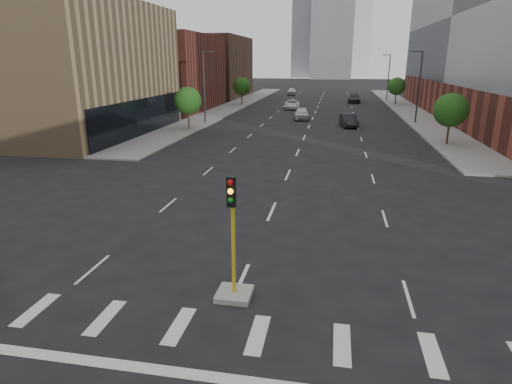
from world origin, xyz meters
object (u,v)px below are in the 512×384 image
(car_near_left, at_px, (301,113))
(car_deep_right, at_px, (354,98))
(car_distant, at_px, (292,91))
(median_traffic_signal, at_px, (234,272))
(car_far_left, at_px, (292,105))
(car_mid_right, at_px, (349,120))

(car_near_left, distance_m, car_deep_right, 27.97)
(car_deep_right, xyz_separation_m, car_distant, (-13.97, 17.74, 0.02))
(median_traffic_signal, bearing_deg, car_distant, 94.55)
(car_deep_right, bearing_deg, car_far_left, -127.79)
(car_near_left, bearing_deg, car_mid_right, -47.90)
(car_mid_right, height_order, car_deep_right, car_deep_right)
(car_near_left, bearing_deg, median_traffic_signal, -93.47)
(car_far_left, bearing_deg, car_deep_right, 46.25)
(median_traffic_signal, xyz_separation_m, car_mid_right, (4.85, 41.91, -0.17))
(car_far_left, xyz_separation_m, car_deep_right, (10.80, 13.54, 0.08))
(median_traffic_signal, height_order, car_near_left, median_traffic_signal)
(car_mid_right, distance_m, car_distant, 51.80)
(car_mid_right, height_order, car_distant, car_distant)
(car_mid_right, relative_size, car_distant, 0.98)
(car_near_left, height_order, car_mid_right, car_near_left)
(car_near_left, distance_m, car_far_left, 13.49)
(car_deep_right, height_order, car_distant, car_distant)
(car_mid_right, height_order, car_far_left, car_mid_right)
(median_traffic_signal, height_order, car_deep_right, median_traffic_signal)
(car_mid_right, bearing_deg, car_near_left, 128.21)
(car_near_left, height_order, car_far_left, car_near_left)
(car_far_left, bearing_deg, car_near_left, -83.72)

